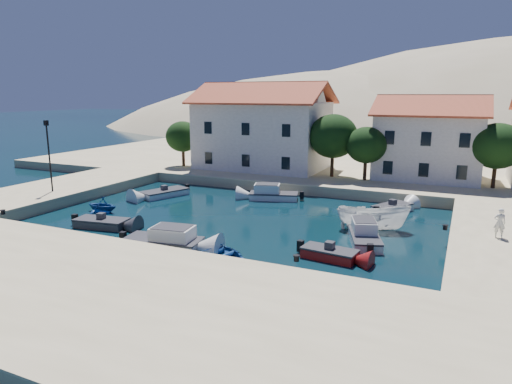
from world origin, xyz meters
TOP-DOWN VIEW (x-y plane):
  - ground at (0.00, 0.00)m, footprint 400.00×400.00m
  - quay_south at (0.00, -6.00)m, footprint 52.00×12.00m
  - quay_west at (-19.00, 10.00)m, footprint 8.00×20.00m
  - quay_north at (2.00, 38.00)m, footprint 80.00×36.00m
  - hills at (20.64, 123.62)m, footprint 254.00×176.00m
  - building_left at (-6.00, 28.00)m, footprint 14.70×9.45m
  - building_mid at (12.00, 29.00)m, footprint 10.50×8.40m
  - trees at (4.51, 25.46)m, footprint 37.30×5.30m
  - lamppost at (-17.50, 8.00)m, footprint 0.35×0.25m
  - bollards at (2.80, 3.87)m, footprint 29.36×9.56m
  - motorboat_grey_sw at (-8.03, 3.86)m, footprint 4.04×2.28m
  - cabin_cruiser_south at (-1.26, 2.00)m, footprint 5.12×2.79m
  - rowboat_south at (2.60, 1.93)m, footprint 4.78×3.89m
  - motorboat_red_se at (8.75, 4.47)m, footprint 3.37×1.81m
  - cabin_cruiser_east at (10.03, 8.17)m, footprint 3.03×4.63m
  - boat_east at (9.94, 11.45)m, footprint 5.46×3.36m
  - motorboat_white_ne at (10.43, 17.12)m, footprint 3.13×3.98m
  - rowboat_west at (-11.12, 7.23)m, footprint 2.83×2.47m
  - motorboat_white_west at (-9.94, 14.11)m, footprint 3.43×4.87m
  - cabin_cruiser_north at (-0.12, 17.24)m, footprint 4.73×3.07m
  - pedestrian at (17.68, 9.70)m, footprint 0.71×0.52m

SIDE VIEW (x-z plane):
  - hills at x=20.64m, z-range -72.90..26.10m
  - ground at x=0.00m, z-range 0.00..0.00m
  - rowboat_south at x=2.60m, z-range -0.43..0.43m
  - boat_east at x=9.94m, z-range -0.99..0.99m
  - rowboat_west at x=-11.12m, z-range -0.73..0.73m
  - motorboat_white_west at x=-9.94m, z-range -0.33..0.92m
  - motorboat_grey_sw at x=-8.03m, z-range -0.33..0.92m
  - motorboat_white_ne at x=10.43m, z-range -0.33..0.92m
  - motorboat_red_se at x=8.75m, z-range -0.33..0.92m
  - cabin_cruiser_east at x=10.03m, z-range -0.32..1.28m
  - cabin_cruiser_south at x=-1.26m, z-range -0.32..1.28m
  - cabin_cruiser_north at x=-0.12m, z-range -0.32..1.28m
  - quay_south at x=0.00m, z-range 0.00..1.00m
  - quay_west at x=-19.00m, z-range 0.00..1.00m
  - quay_north at x=2.00m, z-range 0.00..1.00m
  - bollards at x=2.80m, z-range 1.00..1.30m
  - pedestrian at x=17.68m, z-range 1.00..2.80m
  - lamppost at x=-17.50m, z-range 1.64..7.87m
  - trees at x=4.51m, z-range 1.61..8.06m
  - building_mid at x=12.00m, z-range 1.07..9.37m
  - building_left at x=-6.00m, z-range 1.09..10.79m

